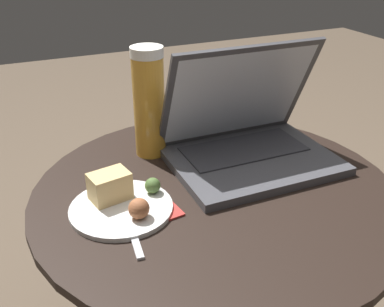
# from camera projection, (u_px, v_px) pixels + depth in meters

# --- Properties ---
(table) EXTENTS (0.71, 0.71, 0.52)m
(table) POSITION_uv_depth(u_px,v_px,m) (214.00, 247.00, 0.95)
(table) COLOR #9E9EA3
(table) RESTS_ON ground_plane
(napkin) EXTENTS (0.16, 0.12, 0.00)m
(napkin) POSITION_uv_depth(u_px,v_px,m) (136.00, 213.00, 0.80)
(napkin) COLOR #B7332D
(napkin) RESTS_ON table
(laptop) EXTENTS (0.34, 0.26, 0.25)m
(laptop) POSITION_uv_depth(u_px,v_px,m) (247.00, 138.00, 0.96)
(laptop) COLOR #47474C
(laptop) RESTS_ON table
(beer_glass) EXTENTS (0.07, 0.07, 0.24)m
(beer_glass) POSITION_uv_depth(u_px,v_px,m) (149.00, 102.00, 0.96)
(beer_glass) COLOR gold
(beer_glass) RESTS_ON table
(snack_plate) EXTENTS (0.19, 0.19, 0.06)m
(snack_plate) POSITION_uv_depth(u_px,v_px,m) (120.00, 199.00, 0.81)
(snack_plate) COLOR silver
(snack_plate) RESTS_ON table
(fork) EXTENTS (0.04, 0.20, 0.00)m
(fork) POSITION_uv_depth(u_px,v_px,m) (128.00, 218.00, 0.79)
(fork) COLOR silver
(fork) RESTS_ON table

